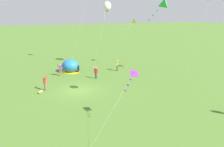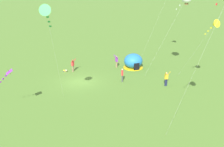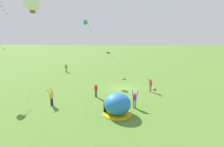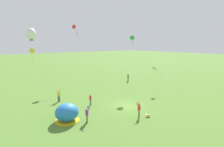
{
  "view_description": "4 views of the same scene",
  "coord_description": "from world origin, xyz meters",
  "px_view_note": "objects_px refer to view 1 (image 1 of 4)",
  "views": [
    {
      "loc": [
        24.89,
        -5.41,
        9.26
      ],
      "look_at": [
        3.77,
        2.88,
        2.85
      ],
      "focal_mm": 35.0,
      "sensor_mm": 36.0,
      "label": 1
    },
    {
      "loc": [
        17.63,
        25.04,
        12.39
      ],
      "look_at": [
        -1.86,
        3.87,
        1.74
      ],
      "focal_mm": 42.0,
      "sensor_mm": 36.0,
      "label": 2
    },
    {
      "loc": [
        -24.85,
        0.74,
        7.38
      ],
      "look_at": [
        -1.0,
        1.53,
        2.42
      ],
      "focal_mm": 28.0,
      "sensor_mm": 36.0,
      "label": 3
    },
    {
      "loc": [
        -16.93,
        -17.45,
        8.94
      ],
      "look_at": [
        1.06,
        4.68,
        4.02
      ],
      "focal_mm": 28.0,
      "sensor_mm": 36.0,
      "label": 4
    }
  ],
  "objects_px": {
    "person_with_toddler": "(96,72)",
    "kite_purple": "(132,78)",
    "person_strolling": "(45,83)",
    "kite_green": "(162,5)",
    "person_flying_kite": "(60,69)",
    "kite_white": "(107,6)",
    "toddler_crawling": "(40,92)",
    "kite_yellow": "(133,22)",
    "popup_tent": "(70,66)",
    "person_arms_raised": "(117,65)"
  },
  "relations": [
    {
      "from": "toddler_crawling",
      "to": "kite_purple",
      "type": "xyz_separation_m",
      "value": [
        10.35,
        6.76,
        3.91
      ]
    },
    {
      "from": "kite_green",
      "to": "person_arms_raised",
      "type": "bearing_deg",
      "value": 173.39
    },
    {
      "from": "person_arms_raised",
      "to": "kite_green",
      "type": "height_order",
      "value": "kite_green"
    },
    {
      "from": "kite_purple",
      "to": "kite_yellow",
      "type": "relative_size",
      "value": 0.62
    },
    {
      "from": "kite_white",
      "to": "kite_yellow",
      "type": "relative_size",
      "value": 1.34
    },
    {
      "from": "toddler_crawling",
      "to": "kite_yellow",
      "type": "xyz_separation_m",
      "value": [
        -8.59,
        16.36,
        7.48
      ]
    },
    {
      "from": "person_strolling",
      "to": "kite_yellow",
      "type": "distance_m",
      "value": 18.72
    },
    {
      "from": "person_strolling",
      "to": "person_flying_kite",
      "type": "xyz_separation_m",
      "value": [
        -5.73,
        2.7,
        0.0
      ]
    },
    {
      "from": "toddler_crawling",
      "to": "person_strolling",
      "type": "height_order",
      "value": "person_strolling"
    },
    {
      "from": "toddler_crawling",
      "to": "kite_green",
      "type": "bearing_deg",
      "value": 53.19
    },
    {
      "from": "toddler_crawling",
      "to": "person_with_toddler",
      "type": "distance_m",
      "value": 8.6
    },
    {
      "from": "person_strolling",
      "to": "kite_green",
      "type": "relative_size",
      "value": 0.18
    },
    {
      "from": "person_strolling",
      "to": "kite_white",
      "type": "distance_m",
      "value": 17.07
    },
    {
      "from": "popup_tent",
      "to": "kite_purple",
      "type": "distance_m",
      "value": 18.87
    },
    {
      "from": "kite_white",
      "to": "popup_tent",
      "type": "bearing_deg",
      "value": -77.82
    },
    {
      "from": "toddler_crawling",
      "to": "kite_white",
      "type": "height_order",
      "value": "kite_white"
    },
    {
      "from": "person_with_toddler",
      "to": "kite_green",
      "type": "bearing_deg",
      "value": 14.23
    },
    {
      "from": "person_flying_kite",
      "to": "popup_tent",
      "type": "bearing_deg",
      "value": 131.5
    },
    {
      "from": "kite_green",
      "to": "kite_yellow",
      "type": "relative_size",
      "value": 1.27
    },
    {
      "from": "popup_tent",
      "to": "person_arms_raised",
      "type": "relative_size",
      "value": 1.49
    },
    {
      "from": "toddler_crawling",
      "to": "person_with_toddler",
      "type": "xyz_separation_m",
      "value": [
        -3.28,
        7.91,
        0.79
      ]
    },
    {
      "from": "person_with_toddler",
      "to": "kite_white",
      "type": "bearing_deg",
      "value": 147.05
    },
    {
      "from": "kite_green",
      "to": "person_strolling",
      "type": "bearing_deg",
      "value": -131.44
    },
    {
      "from": "person_strolling",
      "to": "person_with_toddler",
      "type": "distance_m",
      "value": 7.63
    },
    {
      "from": "person_strolling",
      "to": "popup_tent",
      "type": "bearing_deg",
      "value": 148.38
    },
    {
      "from": "kite_yellow",
      "to": "kite_purple",
      "type": "bearing_deg",
      "value": -26.87
    },
    {
      "from": "person_arms_raised",
      "to": "person_flying_kite",
      "type": "relative_size",
      "value": 1.0
    },
    {
      "from": "person_strolling",
      "to": "kite_yellow",
      "type": "relative_size",
      "value": 0.23
    },
    {
      "from": "popup_tent",
      "to": "person_with_toddler",
      "type": "xyz_separation_m",
      "value": [
        4.91,
        2.71,
        -0.03
      ]
    },
    {
      "from": "person_flying_kite",
      "to": "kite_yellow",
      "type": "xyz_separation_m",
      "value": [
        -2.0,
        12.98,
        6.67
      ]
    },
    {
      "from": "kite_white",
      "to": "kite_yellow",
      "type": "xyz_separation_m",
      "value": [
        1.08,
        4.32,
        -2.53
      ]
    },
    {
      "from": "toddler_crawling",
      "to": "person_with_toddler",
      "type": "bearing_deg",
      "value": 112.56
    },
    {
      "from": "person_arms_raised",
      "to": "kite_purple",
      "type": "bearing_deg",
      "value": -18.93
    },
    {
      "from": "toddler_crawling",
      "to": "kite_yellow",
      "type": "relative_size",
      "value": 0.07
    },
    {
      "from": "person_flying_kite",
      "to": "kite_yellow",
      "type": "relative_size",
      "value": 0.23
    },
    {
      "from": "person_with_toddler",
      "to": "kite_yellow",
      "type": "height_order",
      "value": "kite_yellow"
    },
    {
      "from": "person_flying_kite",
      "to": "kite_purple",
      "type": "height_order",
      "value": "kite_purple"
    },
    {
      "from": "kite_white",
      "to": "person_flying_kite",
      "type": "bearing_deg",
      "value": -70.4
    },
    {
      "from": "toddler_crawling",
      "to": "person_arms_raised",
      "type": "height_order",
      "value": "person_arms_raised"
    },
    {
      "from": "person_arms_raised",
      "to": "kite_purple",
      "type": "height_order",
      "value": "kite_purple"
    },
    {
      "from": "kite_white",
      "to": "kite_purple",
      "type": "relative_size",
      "value": 2.15
    },
    {
      "from": "person_with_toddler",
      "to": "kite_purple",
      "type": "height_order",
      "value": "kite_purple"
    },
    {
      "from": "popup_tent",
      "to": "person_with_toddler",
      "type": "height_order",
      "value": "popup_tent"
    },
    {
      "from": "person_flying_kite",
      "to": "kite_purple",
      "type": "bearing_deg",
      "value": 11.28
    },
    {
      "from": "toddler_crawling",
      "to": "kite_white",
      "type": "distance_m",
      "value": 18.41
    },
    {
      "from": "popup_tent",
      "to": "person_strolling",
      "type": "xyz_separation_m",
      "value": [
        7.34,
        -4.52,
        0.0
      ]
    },
    {
      "from": "person_with_toddler",
      "to": "toddler_crawling",
      "type": "bearing_deg",
      "value": -67.44
    },
    {
      "from": "person_flying_kite",
      "to": "kite_white",
      "type": "relative_size",
      "value": 0.17
    },
    {
      "from": "popup_tent",
      "to": "person_arms_raised",
      "type": "xyz_separation_m",
      "value": [
        1.98,
        7.24,
        0.0
      ]
    },
    {
      "from": "popup_tent",
      "to": "kite_white",
      "type": "height_order",
      "value": "kite_white"
    }
  ]
}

